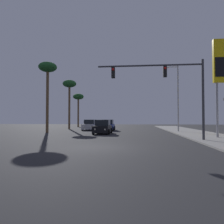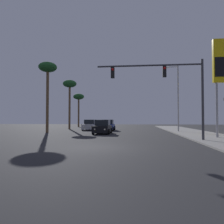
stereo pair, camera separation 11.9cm
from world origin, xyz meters
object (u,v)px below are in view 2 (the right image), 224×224
Objects in this scene: car_black at (103,127)px; traffic_light_mast at (170,82)px; palm_tree_far at (79,98)px; car_blue at (108,126)px; street_lamp at (177,95)px; car_silver at (90,125)px; palm_tree_near at (48,71)px; gas_station_sign at (224,66)px; palm_tree_mid at (70,86)px.

car_black is 11.18m from traffic_light_mast.
traffic_light_mast is at bearing -62.17° from palm_tree_far.
car_blue is 0.48× the size of street_lamp.
palm_tree_near is (-4.24, -7.01, 7.33)m from car_silver.
palm_tree_far is (-15.50, 29.35, 1.65)m from traffic_light_mast.
gas_station_sign is 1.03× the size of palm_tree_mid.
palm_tree_far is at bearing 117.83° from traffic_light_mast.
palm_tree_far is at bearing 127.86° from gas_station_sign.
car_blue is 0.48× the size of gas_station_sign.
traffic_light_mast reaches higher than car_blue.
car_silver is at bearing 121.73° from traffic_light_mast.
gas_station_sign reaches higher than car_blue.
palm_tree_near is 20.10m from palm_tree_far.
street_lamp is 10.18m from gas_station_sign.
palm_tree_far is at bearing -67.54° from car_black.
car_silver is 0.50× the size of traffic_light_mast.
street_lamp reaches higher than palm_tree_far.
car_black is at bearing -10.73° from palm_tree_near.
palm_tree_near reaches higher than gas_station_sign.
gas_station_sign is 1.21× the size of palm_tree_far.
street_lamp is at bearing 77.06° from traffic_light_mast.
palm_tree_mid is (-14.47, 19.35, 2.77)m from traffic_light_mast.
palm_tree_far is 10.12m from palm_tree_mid.
car_black is 1.00× the size of car_blue.
car_blue is 17.08m from palm_tree_far.
car_black is at bearing 112.08° from car_silver.
traffic_light_mast is at bearing -102.94° from street_lamp.
car_black is 14.41m from gas_station_sign.
car_silver is 21.44m from gas_station_sign.
car_black is 0.49× the size of palm_tree_mid.
palm_tree_mid is (-19.74, 16.72, 0.95)m from gas_station_sign.
street_lamp reaches higher than traffic_light_mast.
traffic_light_mast is at bearing 114.00° from car_blue.
car_blue is at bearing -27.04° from palm_tree_mid.
street_lamp is (9.96, -3.19, 4.36)m from car_blue.
palm_tree_near is (-14.35, 9.35, 3.30)m from traffic_light_mast.
car_black is 15.37m from palm_tree_mid.
traffic_light_mast is (7.11, -15.60, 4.03)m from car_blue.
palm_tree_mid is at bearing 139.74° from gas_station_sign.
street_lamp is at bearing -154.67° from car_black.
gas_station_sign is 33.84m from palm_tree_far.
traffic_light_mast reaches higher than car_silver.
palm_tree_far is at bearing -66.93° from car_silver.
car_blue is (-0.33, 7.68, 0.00)m from car_black.
palm_tree_mid reaches higher than car_black.
street_lamp is 18.82m from palm_tree_mid.
palm_tree_mid is (-4.35, 2.99, 6.81)m from car_silver.
car_black is (3.33, -8.44, 0.00)m from car_silver.
traffic_light_mast is 12.73m from street_lamp.
palm_tree_near reaches higher than palm_tree_mid.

